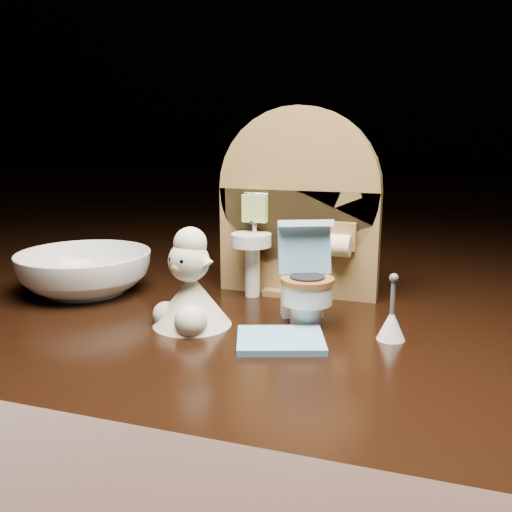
{
  "coord_description": "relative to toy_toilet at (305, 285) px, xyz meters",
  "views": [
    {
      "loc": [
        0.11,
        -0.38,
        0.13
      ],
      "look_at": [
        -0.01,
        -0.01,
        0.05
      ],
      "focal_mm": 40.0,
      "sensor_mm": 36.0,
      "label": 1
    }
  ],
  "objects": [
    {
      "name": "ceramic_bowl",
      "position": [
        -0.19,
        0.01,
        -0.01
      ],
      "size": [
        0.13,
        0.13,
        0.03
      ],
      "primitive_type": "imported",
      "rotation": [
        0.0,
        0.0,
        0.18
      ],
      "color": "white",
      "rests_on": "ground"
    },
    {
      "name": "backdrop_panel",
      "position": [
        -0.02,
        0.06,
        0.04
      ],
      "size": [
        0.13,
        0.05,
        0.15
      ],
      "color": "olive",
      "rests_on": "ground"
    },
    {
      "name": "plush_lamb",
      "position": [
        -0.07,
        -0.03,
        -0.0
      ],
      "size": [
        0.05,
        0.06,
        0.07
      ],
      "rotation": [
        0.0,
        0.0,
        -0.32
      ],
      "color": "beige",
      "rests_on": "ground"
    },
    {
      "name": "toy_toilet",
      "position": [
        0.0,
        0.0,
        0.0
      ],
      "size": [
        0.04,
        0.05,
        0.07
      ],
      "rotation": [
        0.0,
        0.0,
        0.4
      ],
      "color": "white",
      "rests_on": "ground"
    },
    {
      "name": "toilet_brush",
      "position": [
        0.06,
        -0.02,
        -0.02
      ],
      "size": [
        0.02,
        0.02,
        0.04
      ],
      "color": "white",
      "rests_on": "ground"
    },
    {
      "name": "bath_mat",
      "position": [
        -0.0,
        -0.05,
        -0.02
      ],
      "size": [
        0.07,
        0.06,
        0.0
      ],
      "primitive_type": "cube",
      "rotation": [
        0.0,
        0.0,
        0.33
      ],
      "color": "#67A3C7",
      "rests_on": "ground"
    }
  ]
}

